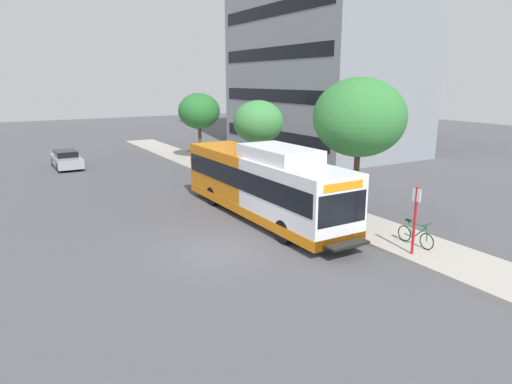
# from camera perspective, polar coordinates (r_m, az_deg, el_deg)

# --- Properties ---
(ground_plane) EXTENTS (120.00, 120.00, 0.00)m
(ground_plane) POSITION_cam_1_polar(r_m,az_deg,el_deg) (25.12, -12.86, -1.53)
(ground_plane) COLOR #4C4C51
(sidewalk_curb) EXTENTS (3.00, 56.00, 0.14)m
(sidewalk_curb) POSITION_cam_1_polar(r_m,az_deg,el_deg) (26.31, 3.16, -0.34)
(sidewalk_curb) COLOR #A8A399
(sidewalk_curb) RESTS_ON ground
(transit_bus) EXTENTS (2.58, 12.25, 3.65)m
(transit_bus) POSITION_cam_1_polar(r_m,az_deg,el_deg) (21.75, 0.87, 1.07)
(transit_bus) COLOR white
(transit_bus) RESTS_ON ground
(bus_stop_sign_pole) EXTENTS (0.10, 0.36, 2.60)m
(bus_stop_sign_pole) POSITION_cam_1_polar(r_m,az_deg,el_deg) (17.81, 19.44, -2.84)
(bus_stop_sign_pole) COLOR red
(bus_stop_sign_pole) RESTS_ON sidewalk_curb
(bicycle_parked) EXTENTS (0.52, 1.76, 1.02)m
(bicycle_parked) POSITION_cam_1_polar(r_m,az_deg,el_deg) (19.09, 19.49, -5.17)
(bicycle_parked) COLOR black
(bicycle_parked) RESTS_ON sidewalk_curb
(street_tree_near_stop) EXTENTS (4.43, 4.43, 6.57)m
(street_tree_near_stop) POSITION_cam_1_polar(r_m,az_deg,el_deg) (22.33, 12.92, 9.14)
(street_tree_near_stop) COLOR #4C3823
(street_tree_near_stop) RESTS_ON sidewalk_curb
(street_tree_mid_block) EXTENTS (3.25, 3.25, 5.18)m
(street_tree_mid_block) POSITION_cam_1_polar(r_m,az_deg,el_deg) (29.38, 0.30, 8.81)
(street_tree_mid_block) COLOR #4C3823
(street_tree_mid_block) RESTS_ON sidewalk_curb
(street_tree_far_block) EXTENTS (3.42, 3.42, 5.40)m
(street_tree_far_block) POSITION_cam_1_polar(r_m,az_deg,el_deg) (37.98, -7.20, 10.09)
(street_tree_far_block) COLOR #4C3823
(street_tree_far_block) RESTS_ON sidewalk_curb
(parked_car_far_lane) EXTENTS (1.80, 4.50, 1.33)m
(parked_car_far_lane) POSITION_cam_1_polar(r_m,az_deg,el_deg) (37.59, -22.82, 3.84)
(parked_car_far_lane) COLOR #93999E
(parked_car_far_lane) RESTS_ON ground
(lattice_comm_tower) EXTENTS (1.10, 1.10, 24.36)m
(lattice_comm_tower) POSITION_cam_1_polar(r_m,az_deg,el_deg) (56.42, -2.15, 15.37)
(lattice_comm_tower) COLOR #B7B7BC
(lattice_comm_tower) RESTS_ON ground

